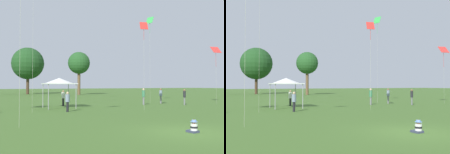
% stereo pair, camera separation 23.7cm
% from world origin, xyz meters
% --- Properties ---
extents(ground_plane, '(300.00, 300.00, 0.00)m').
position_xyz_m(ground_plane, '(0.00, 0.00, 0.00)').
color(ground_plane, '#426628').
extents(seated_toddler, '(0.42, 0.51, 0.60)m').
position_xyz_m(seated_toddler, '(0.11, -0.17, 0.25)').
color(seated_toddler, '#383D56').
rests_on(seated_toddler, ground).
extents(person_standing_0, '(0.52, 0.52, 1.65)m').
position_xyz_m(person_standing_0, '(-0.56, 17.86, 0.98)').
color(person_standing_0, black).
rests_on(person_standing_0, ground).
extents(person_standing_2, '(0.40, 0.40, 1.75)m').
position_xyz_m(person_standing_2, '(11.65, 12.71, 1.07)').
color(person_standing_2, slate).
rests_on(person_standing_2, ground).
extents(person_standing_3, '(0.48, 0.48, 1.83)m').
position_xyz_m(person_standing_3, '(7.80, 15.05, 1.11)').
color(person_standing_3, slate).
rests_on(person_standing_3, ground).
extents(person_standing_4, '(0.41, 0.41, 1.80)m').
position_xyz_m(person_standing_4, '(10.88, 15.90, 1.08)').
color(person_standing_4, slate).
rests_on(person_standing_4, ground).
extents(person_standing_5, '(0.38, 0.38, 1.65)m').
position_xyz_m(person_standing_5, '(-2.10, 11.65, 0.98)').
color(person_standing_5, black).
rests_on(person_standing_5, ground).
extents(canopy_tent, '(2.95, 2.95, 2.89)m').
position_xyz_m(canopy_tent, '(-1.74, 15.34, 2.57)').
color(canopy_tent, white).
rests_on(canopy_tent, ground).
extents(kite_1, '(0.69, 0.99, 10.65)m').
position_xyz_m(kite_1, '(10.17, 17.08, 9.86)').
color(kite_1, green).
rests_on(kite_1, ground).
extents(kite_5, '(0.75, 0.43, 7.70)m').
position_xyz_m(kite_5, '(4.05, 9.51, 7.05)').
color(kite_5, red).
rests_on(kite_5, ground).
extents(kite_6, '(1.23, 0.98, 6.85)m').
position_xyz_m(kite_6, '(16.72, 12.75, 6.32)').
color(kite_6, red).
rests_on(kite_6, ground).
extents(distant_tree_1, '(7.77, 7.77, 11.38)m').
position_xyz_m(distant_tree_1, '(2.49, 56.80, 7.47)').
color(distant_tree_1, '#473323').
rests_on(distant_tree_1, ground).
extents(distant_tree_2, '(5.02, 5.02, 9.78)m').
position_xyz_m(distant_tree_2, '(12.11, 47.09, 7.19)').
color(distant_tree_2, brown).
rests_on(distant_tree_2, ground).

